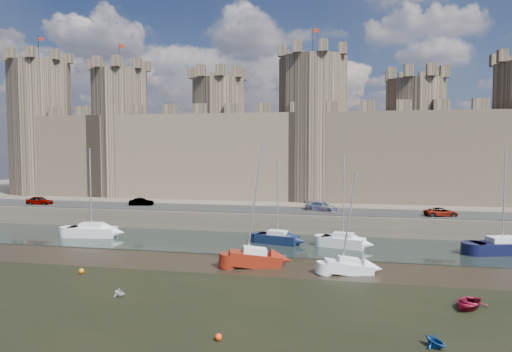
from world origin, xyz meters
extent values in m
plane|color=black|center=(0.00, 0.00, 0.00)|extent=(160.00, 160.00, 0.00)
cube|color=black|center=(0.00, 24.00, 0.04)|extent=(160.00, 12.00, 0.08)
cube|color=#4C443A|center=(0.00, 60.00, 1.25)|extent=(160.00, 60.00, 2.50)
cube|color=black|center=(0.00, 34.00, 2.55)|extent=(160.00, 7.00, 0.10)
cube|color=#42382B|center=(0.00, 48.00, 9.50)|extent=(100.00, 9.00, 14.00)
cylinder|color=#42382B|center=(-48.00, 48.00, 14.50)|extent=(11.00, 11.00, 24.00)
cylinder|color=black|center=(-48.00, 48.00, 29.00)|extent=(0.10, 0.10, 5.00)
cube|color=#A52716|center=(-47.50, 48.00, 30.80)|extent=(1.00, 0.03, 0.60)
cylinder|color=#42382B|center=(-32.00, 48.00, 13.50)|extent=(10.00, 10.00, 22.00)
cylinder|color=black|center=(-32.00, 48.00, 27.00)|extent=(0.10, 0.10, 5.00)
cube|color=#A52716|center=(-31.50, 48.00, 28.80)|extent=(1.00, 0.03, 0.60)
cylinder|color=#42382B|center=(-14.00, 48.00, 12.50)|extent=(9.00, 9.00, 20.00)
cylinder|color=#42382B|center=(2.00, 48.00, 14.00)|extent=(11.00, 11.00, 23.00)
cylinder|color=black|center=(2.00, 48.00, 28.00)|extent=(0.10, 0.10, 5.00)
cube|color=#A52716|center=(2.50, 48.00, 29.80)|extent=(1.00, 0.03, 0.60)
cylinder|color=#42382B|center=(18.00, 48.00, 12.00)|extent=(9.00, 9.00, 19.00)
imported|color=gray|center=(-37.12, 32.60, 3.15)|extent=(3.87, 1.63, 1.31)
imported|color=gray|center=(-21.80, 34.58, 3.07)|extent=(3.63, 1.86, 1.14)
imported|color=gray|center=(4.39, 34.51, 3.15)|extent=(4.85, 3.23, 1.31)
imported|color=gray|center=(19.24, 32.50, 3.06)|extent=(4.35, 2.72, 1.12)
cube|color=silver|center=(-23.10, 23.46, 0.67)|extent=(6.04, 2.87, 1.19)
cube|color=silver|center=(-23.10, 23.46, 1.54)|extent=(2.75, 1.85, 0.54)
cylinder|color=silver|center=(-23.10, 23.46, 6.13)|extent=(0.14, 0.14, 9.73)
cube|color=#0E1832|center=(0.01, 24.13, 0.60)|extent=(5.08, 2.97, 1.04)
cube|color=silver|center=(0.01, 24.13, 1.36)|extent=(2.37, 1.78, 0.47)
cylinder|color=silver|center=(0.01, 24.13, 5.38)|extent=(0.14, 0.14, 8.52)
cube|color=silver|center=(7.41, 23.67, 0.64)|extent=(5.05, 3.02, 1.11)
cube|color=silver|center=(7.41, 23.67, 1.45)|extent=(2.37, 1.80, 0.51)
cylinder|color=silver|center=(7.41, 23.67, 5.75)|extent=(0.14, 0.14, 9.10)
cube|color=black|center=(23.71, 23.99, 0.69)|extent=(6.78, 4.20, 1.21)
cube|color=silver|center=(23.71, 23.99, 1.57)|extent=(3.20, 2.47, 0.55)
cylinder|color=silver|center=(23.71, 23.99, 6.24)|extent=(0.14, 0.14, 9.91)
cube|color=maroon|center=(-0.59, 14.09, 0.62)|extent=(5.23, 3.27, 1.24)
cube|color=silver|center=(-0.59, 14.09, 1.53)|extent=(2.47, 1.92, 0.57)
cylinder|color=silver|center=(-0.59, 14.09, 6.33)|extent=(0.14, 0.14, 10.17)
cube|color=silver|center=(8.01, 13.45, 0.49)|extent=(4.46, 2.54, 0.99)
cube|color=silver|center=(8.01, 13.45, 1.21)|extent=(2.08, 1.54, 0.45)
cylinder|color=silver|center=(8.01, 13.45, 5.02)|extent=(0.14, 0.14, 8.07)
imported|color=silver|center=(-8.80, 3.70, 0.30)|extent=(1.48, 1.40, 0.61)
imported|color=maroon|center=(16.19, 6.36, 0.31)|extent=(3.36, 3.70, 0.63)
imported|color=navy|center=(12.78, -0.72, 0.38)|extent=(1.90, 1.93, 0.77)
sphere|color=orange|center=(-15.12, 8.67, 0.24)|extent=(0.48, 0.48, 0.48)
sphere|color=red|center=(0.62, -2.27, 0.21)|extent=(0.42, 0.42, 0.42)
camera|label=1|loc=(7.88, -27.03, 11.27)|focal=32.00mm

